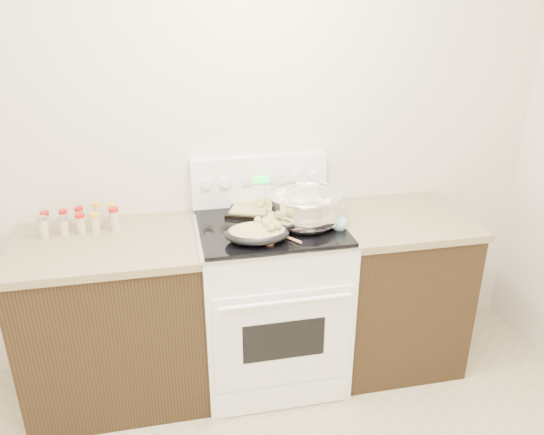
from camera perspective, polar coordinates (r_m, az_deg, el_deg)
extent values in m
cube|color=beige|center=(2.91, -8.50, 8.88)|extent=(4.00, 0.05, 2.70)
cube|color=black|center=(2.98, -16.37, -10.80)|extent=(0.90, 0.64, 0.88)
cube|color=brown|center=(2.75, -17.44, -2.83)|extent=(0.93, 0.67, 0.04)
cube|color=black|center=(3.21, 12.76, -7.73)|extent=(0.70, 0.64, 0.88)
cube|color=brown|center=(3.00, 13.53, -0.18)|extent=(0.73, 0.67, 0.04)
cube|color=white|center=(2.98, -0.20, -9.19)|extent=(0.76, 0.66, 0.92)
cube|color=white|center=(2.72, 1.27, -13.00)|extent=(0.70, 0.01, 0.55)
cube|color=black|center=(2.71, 1.30, -13.09)|extent=(0.42, 0.01, 0.22)
cylinder|color=white|center=(2.55, 1.52, -9.07)|extent=(0.65, 0.02, 0.02)
cube|color=white|center=(2.96, 1.19, -18.85)|extent=(0.70, 0.01, 0.14)
cube|color=silver|center=(2.76, -0.21, -1.01)|extent=(0.78, 0.68, 0.01)
cube|color=black|center=(2.76, -0.21, -0.78)|extent=(0.74, 0.64, 0.01)
cube|color=white|center=(2.97, -1.37, 4.07)|extent=(0.76, 0.07, 0.28)
cylinder|color=white|center=(2.89, -7.07, 3.60)|extent=(0.06, 0.02, 0.06)
cylinder|color=white|center=(2.90, -5.10, 3.75)|extent=(0.06, 0.02, 0.06)
cylinder|color=white|center=(2.97, 2.61, 4.29)|extent=(0.06, 0.02, 0.06)
cylinder|color=white|center=(2.99, 4.47, 4.41)|extent=(0.06, 0.02, 0.06)
cube|color=#19E533|center=(2.93, -1.21, 4.05)|extent=(0.09, 0.00, 0.04)
cube|color=silver|center=(2.91, -2.76, 3.94)|extent=(0.05, 0.00, 0.05)
cube|color=silver|center=(2.94, 0.32, 4.15)|extent=(0.05, 0.00, 0.05)
ellipsoid|color=silver|center=(2.72, 3.54, 0.74)|extent=(0.48, 0.48, 0.23)
cylinder|color=silver|center=(2.75, 3.50, -0.62)|extent=(0.21, 0.21, 0.01)
torus|color=silver|center=(2.69, 3.59, 2.56)|extent=(0.39, 0.39, 0.02)
cylinder|color=silver|center=(2.71, 3.55, 1.23)|extent=(0.37, 0.37, 0.13)
cylinder|color=brown|center=(2.69, 3.58, 2.32)|extent=(0.35, 0.35, 0.00)
cube|color=#F9E6B8|center=(2.67, 5.32, 2.25)|extent=(0.03, 0.03, 0.02)
cube|color=#F9E6B8|center=(2.68, 0.97, 2.43)|extent=(0.04, 0.04, 0.03)
cube|color=#F9E6B8|center=(2.61, 1.00, 1.82)|extent=(0.04, 0.04, 0.03)
cube|color=#F9E6B8|center=(2.68, 4.38, 2.31)|extent=(0.05, 0.05, 0.03)
cube|color=#F9E6B8|center=(2.66, 0.78, 2.26)|extent=(0.04, 0.04, 0.03)
cube|color=#F9E6B8|center=(2.61, 5.97, 1.66)|extent=(0.04, 0.04, 0.02)
cube|color=#F9E6B8|center=(2.73, 1.35, 2.75)|extent=(0.03, 0.03, 0.03)
cube|color=#F9E6B8|center=(2.82, 3.44, 3.47)|extent=(0.04, 0.04, 0.03)
cube|color=#F9E6B8|center=(2.61, 5.15, 1.72)|extent=(0.03, 0.03, 0.02)
cube|color=#F9E6B8|center=(2.67, 2.05, 2.33)|extent=(0.04, 0.04, 0.03)
cube|color=#F9E6B8|center=(2.79, 4.11, 3.17)|extent=(0.03, 0.03, 0.03)
ellipsoid|color=black|center=(2.55, -1.63, -1.73)|extent=(0.33, 0.25, 0.08)
ellipsoid|color=tan|center=(2.55, -1.64, -1.49)|extent=(0.30, 0.22, 0.06)
sphere|color=tan|center=(2.51, 0.63, -0.94)|extent=(0.04, 0.04, 0.04)
sphere|color=tan|center=(2.59, -1.52, -0.29)|extent=(0.04, 0.04, 0.04)
sphere|color=tan|center=(2.57, -0.67, -0.40)|extent=(0.04, 0.04, 0.04)
sphere|color=tan|center=(2.61, -0.15, -0.05)|extent=(0.05, 0.05, 0.05)
sphere|color=tan|center=(2.52, 0.38, -0.81)|extent=(0.05, 0.05, 0.05)
sphere|color=tan|center=(2.54, -0.53, -0.67)|extent=(0.05, 0.05, 0.05)
sphere|color=tan|center=(2.57, -0.10, -0.39)|extent=(0.05, 0.05, 0.05)
sphere|color=tan|center=(2.49, -0.09, -1.14)|extent=(0.04, 0.04, 0.04)
cube|color=black|center=(2.90, -0.91, 0.78)|extent=(0.44, 0.38, 0.02)
cube|color=tan|center=(2.89, -0.92, 1.00)|extent=(0.39, 0.33, 0.02)
sphere|color=tan|center=(2.94, -0.33, 1.73)|extent=(0.04, 0.04, 0.04)
sphere|color=tan|center=(2.95, -0.94, 1.74)|extent=(0.04, 0.04, 0.04)
sphere|color=tan|center=(2.89, -1.25, 1.32)|extent=(0.04, 0.04, 0.04)
sphere|color=tan|center=(2.92, -0.39, 1.51)|extent=(0.04, 0.04, 0.04)
sphere|color=tan|center=(2.82, -0.34, 0.67)|extent=(0.04, 0.04, 0.04)
sphere|color=tan|center=(2.97, 1.36, 1.84)|extent=(0.03, 0.03, 0.03)
sphere|color=tan|center=(2.95, -1.31, 1.81)|extent=(0.03, 0.03, 0.03)
sphere|color=tan|center=(2.88, 0.98, 1.21)|extent=(0.04, 0.04, 0.04)
sphere|color=tan|center=(2.90, -1.44, 1.29)|extent=(0.04, 0.04, 0.04)
sphere|color=tan|center=(2.93, -1.15, 1.57)|extent=(0.03, 0.03, 0.03)
cylinder|color=tan|center=(2.62, 0.74, -1.79)|extent=(0.18, 0.24, 0.01)
sphere|color=tan|center=(2.53, -0.25, -2.68)|extent=(0.04, 0.04, 0.04)
sphere|color=#84BEC6|center=(2.70, 7.25, -0.61)|extent=(0.09, 0.09, 0.09)
cylinder|color=#84BEC6|center=(2.79, 7.47, 0.79)|extent=(0.12, 0.26, 0.07)
cylinder|color=#BFB28C|center=(2.96, -23.13, -0.52)|extent=(0.04, 0.04, 0.09)
cylinder|color=#B21414|center=(2.94, -23.29, 0.41)|extent=(0.05, 0.05, 0.02)
cylinder|color=#BFB28C|center=(2.94, -21.43, -0.37)|extent=(0.04, 0.04, 0.09)
cylinder|color=#B21414|center=(2.92, -21.58, 0.59)|extent=(0.04, 0.04, 0.02)
cylinder|color=#BFB28C|center=(2.92, -19.94, -0.15)|extent=(0.04, 0.04, 0.10)
cylinder|color=#B21414|center=(2.90, -20.09, 0.90)|extent=(0.04, 0.04, 0.02)
cylinder|color=#BFB28C|center=(2.92, -18.16, 0.19)|extent=(0.04, 0.04, 0.11)
cylinder|color=gold|center=(2.89, -18.32, 1.36)|extent=(0.04, 0.04, 0.02)
cylinder|color=#BFB28C|center=(2.90, -16.72, 0.16)|extent=(0.04, 0.04, 0.10)
cylinder|color=gold|center=(2.88, -16.86, 1.26)|extent=(0.04, 0.04, 0.02)
cylinder|color=#BFB28C|center=(2.87, -23.35, -1.14)|extent=(0.05, 0.05, 0.10)
cylinder|color=#B2B2B7|center=(2.85, -23.53, -0.08)|extent=(0.05, 0.05, 0.02)
cylinder|color=#BFB28C|center=(2.87, -21.49, -1.00)|extent=(0.04, 0.04, 0.09)
cylinder|color=#B2B2B7|center=(2.85, -21.64, -0.05)|extent=(0.05, 0.05, 0.02)
cylinder|color=#BFB28C|center=(2.85, -19.84, -0.80)|extent=(0.05, 0.05, 0.09)
cylinder|color=#B21414|center=(2.83, -19.99, 0.20)|extent=(0.05, 0.05, 0.02)
cylinder|color=#BFB28C|center=(2.84, -18.47, -0.71)|extent=(0.04, 0.04, 0.09)
cylinder|color=gold|center=(2.82, -18.61, 0.28)|extent=(0.05, 0.05, 0.02)
cylinder|color=#BFB28C|center=(2.82, -16.55, -0.39)|extent=(0.04, 0.04, 0.11)
cylinder|color=#B21414|center=(2.80, -16.70, 0.81)|extent=(0.05, 0.05, 0.02)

